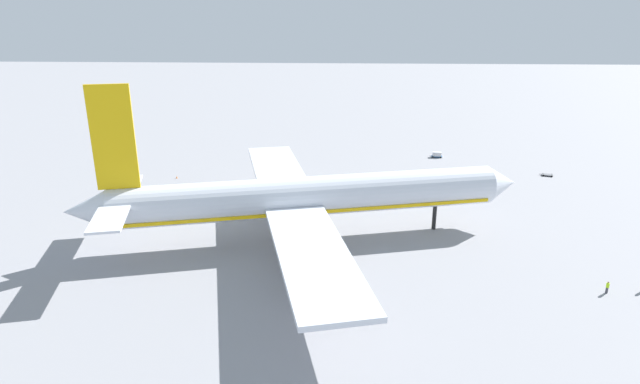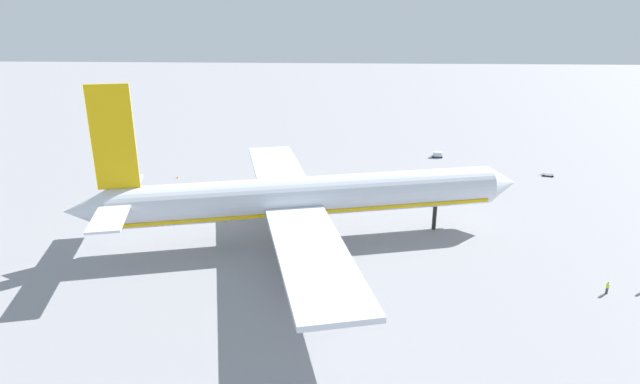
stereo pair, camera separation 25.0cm
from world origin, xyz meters
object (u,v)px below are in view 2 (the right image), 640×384
Objects in this scene: baggage_cart_1 at (438,154)px; traffic_cone_2 at (177,177)px; baggage_cart_2 at (548,175)px; airliner at (302,198)px; traffic_cone_0 at (436,178)px; ground_worker_3 at (607,288)px.

traffic_cone_2 is at bearing -161.14° from baggage_cart_1.
baggage_cart_1 is at bearing 146.80° from baggage_cart_2.
airliner reaches higher than traffic_cone_0.
ground_worker_3 is 86.54m from traffic_cone_2.
traffic_cone_0 is (-3.15, -18.53, -0.48)m from baggage_cart_1.
baggage_cart_2 is at bearing 35.57° from airliner.
airliner is at bearing 160.20° from ground_worker_3.
airliner is at bearing -119.87° from baggage_cart_1.
baggage_cart_1 is 64.50m from traffic_cone_2.
traffic_cone_0 is at bearing -171.72° from baggage_cart_2.
baggage_cart_1 is 6.05× the size of traffic_cone_0.
ground_worker_3 reaches higher than traffic_cone_0.
baggage_cart_2 is 5.51× the size of traffic_cone_0.
airliner is 43.96m from traffic_cone_0.
baggage_cart_1 is at bearing 99.90° from ground_worker_3.
ground_worker_3 is at bearing -32.69° from traffic_cone_2.
ground_worker_3 is at bearing -19.80° from airliner.
baggage_cart_1 is at bearing 80.36° from traffic_cone_0.
baggage_cart_2 is (52.73, 37.71, -7.07)m from airliner.
traffic_cone_2 is (-61.03, -20.85, -0.48)m from baggage_cart_1.
airliner reaches higher than baggage_cart_1.
airliner is 65.22m from baggage_cart_2.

